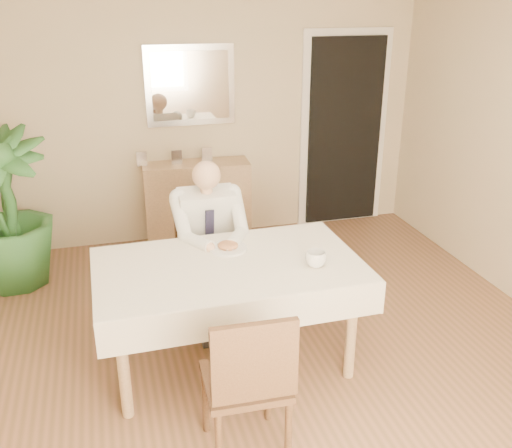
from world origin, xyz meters
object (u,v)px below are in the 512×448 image
object	(u,v)px
dining_table	(229,275)
seated_man	(211,237)
coffee_mug	(316,259)
potted_palm	(6,210)
chair_near	(249,379)
sideboard	(198,203)
chair_far	(204,242)

from	to	relation	value
dining_table	seated_man	size ratio (longest dim) A/B	1.39
coffee_mug	seated_man	bearing A→B (deg)	123.89
seated_man	potted_palm	bearing A→B (deg)	146.06
seated_man	coffee_mug	world-z (taller)	seated_man
chair_near	seated_man	size ratio (longest dim) A/B	0.74
dining_table	seated_man	bearing A→B (deg)	89.19
seated_man	coffee_mug	xyz separation A→B (m)	(0.53, -0.78, 0.11)
sideboard	potted_palm	bearing A→B (deg)	-160.51
dining_table	chair_far	distance (m)	0.90
seated_man	sideboard	bearing A→B (deg)	84.07
sideboard	seated_man	bearing A→B (deg)	-92.06
chair_near	potted_palm	distance (m)	2.91
chair_near	coffee_mug	size ratio (longest dim) A/B	7.04
chair_far	coffee_mug	xyz separation A→B (m)	(0.53, -1.07, 0.28)
seated_man	potted_palm	size ratio (longest dim) A/B	0.92
seated_man	sideboard	world-z (taller)	seated_man
dining_table	chair_near	distance (m)	0.91
dining_table	chair_near	size ratio (longest dim) A/B	1.87
chair_near	sideboard	world-z (taller)	chair_near
dining_table	chair_far	size ratio (longest dim) A/B	1.86
dining_table	seated_man	world-z (taller)	seated_man
chair_far	sideboard	world-z (taller)	chair_far
coffee_mug	sideboard	distance (m)	2.36
chair_far	seated_man	world-z (taller)	seated_man
chair_near	dining_table	bearing A→B (deg)	85.68
dining_table	sideboard	size ratio (longest dim) A/B	1.67
chair_near	seated_man	world-z (taller)	seated_man
seated_man	sideboard	xyz separation A→B (m)	(0.16, 1.51, -0.28)
sideboard	dining_table	bearing A→B (deg)	-90.39
seated_man	potted_palm	xyz separation A→B (m)	(-1.54, 1.04, -0.01)
dining_table	coffee_mug	distance (m)	0.58
sideboard	potted_palm	size ratio (longest dim) A/B	0.76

